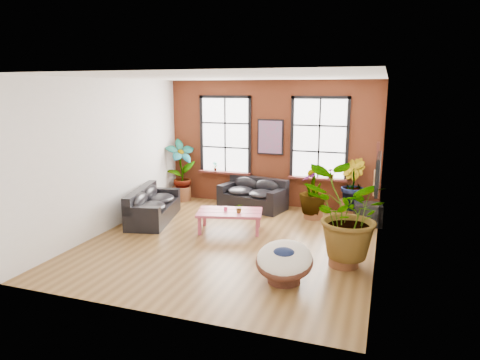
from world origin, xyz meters
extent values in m
cube|color=brown|center=(0.00, 0.00, -0.01)|extent=(6.00, 6.50, 0.02)
cube|color=white|center=(0.00, 0.00, 3.51)|extent=(6.00, 6.50, 0.02)
cube|color=#522213|center=(0.00, 3.26, 1.75)|extent=(6.00, 0.02, 3.50)
cube|color=silver|center=(0.00, -3.26, 1.75)|extent=(6.00, 0.02, 3.50)
cube|color=silver|center=(-3.01, 0.00, 1.75)|extent=(0.02, 6.50, 3.50)
cube|color=silver|center=(3.01, 0.00, 1.75)|extent=(0.02, 6.50, 3.50)
cube|color=white|center=(-1.35, 3.20, 1.95)|extent=(1.40, 0.02, 2.10)
cube|color=#3F1511|center=(-1.35, 3.13, 0.87)|extent=(1.60, 0.22, 0.06)
cube|color=white|center=(1.35, 3.20, 1.95)|extent=(1.40, 0.02, 2.10)
cube|color=#3F1511|center=(1.35, 3.13, 0.87)|extent=(1.60, 0.22, 0.06)
cube|color=black|center=(-0.35, 2.67, 0.21)|extent=(1.98, 1.30, 0.41)
cube|color=black|center=(-0.27, 2.99, 0.62)|extent=(1.82, 0.65, 0.42)
cube|color=black|center=(-1.13, 2.86, 0.52)|extent=(0.42, 0.91, 0.22)
cube|color=black|center=(0.43, 2.47, 0.52)|extent=(0.42, 0.91, 0.22)
ellipsoid|color=black|center=(-0.70, 2.70, 0.47)|extent=(0.92, 0.90, 0.24)
ellipsoid|color=black|center=(-0.64, 2.95, 0.62)|extent=(0.80, 0.41, 0.41)
ellipsoid|color=black|center=(-0.03, 2.53, 0.47)|extent=(0.92, 0.90, 0.24)
ellipsoid|color=black|center=(0.04, 2.78, 0.62)|extent=(0.80, 0.41, 0.41)
cube|color=black|center=(-2.37, 0.80, 0.20)|extent=(1.31, 2.21, 0.40)
cube|color=black|center=(-2.69, 0.73, 0.61)|extent=(0.68, 2.06, 0.41)
cube|color=black|center=(-2.16, -0.10, 0.51)|extent=(0.89, 0.40, 0.21)
cube|color=black|center=(-2.58, 1.70, 0.51)|extent=(0.89, 0.40, 0.21)
ellipsoid|color=black|center=(-2.23, 0.41, 0.46)|extent=(0.91, 1.04, 0.23)
ellipsoid|color=black|center=(-2.47, 0.35, 0.61)|extent=(0.43, 0.93, 0.40)
ellipsoid|color=black|center=(-2.41, 1.21, 0.46)|extent=(0.91, 1.04, 0.23)
ellipsoid|color=black|center=(-2.66, 1.15, 0.61)|extent=(0.43, 0.93, 0.40)
cube|color=#AA3D55|center=(-0.27, 0.66, 0.44)|extent=(1.64, 1.18, 0.06)
cube|color=#3F1511|center=(-0.24, 0.53, 0.48)|extent=(1.44, 0.37, 0.00)
cube|color=#3F1511|center=(-0.31, 0.80, 0.48)|extent=(1.44, 0.37, 0.00)
cube|color=#AA3D55|center=(-0.83, 0.18, 0.21)|extent=(0.09, 0.09, 0.41)
cube|color=#AA3D55|center=(0.45, 0.49, 0.21)|extent=(0.09, 0.09, 0.41)
cube|color=#AA3D55|center=(-0.99, 0.83, 0.21)|extent=(0.09, 0.09, 0.41)
cube|color=#AA3D55|center=(0.28, 1.15, 0.21)|extent=(0.09, 0.09, 0.41)
cylinder|color=#D83668|center=(-0.39, 0.69, 0.52)|extent=(0.10, 0.10, 0.10)
cylinder|color=#522A1D|center=(1.55, -1.57, 0.11)|extent=(0.60, 0.60, 0.23)
torus|color=#522A1D|center=(1.55, -1.57, 0.38)|extent=(1.05, 1.05, 0.45)
ellipsoid|color=#F0E2CF|center=(1.55, -1.57, 0.44)|extent=(1.01, 1.06, 0.61)
ellipsoid|color=#151F44|center=(1.56, -1.62, 0.55)|extent=(0.40, 0.33, 0.17)
cube|color=black|center=(0.00, 3.19, 1.95)|extent=(0.74, 0.04, 0.98)
cube|color=#0C7F8C|center=(0.00, 3.16, 1.95)|extent=(0.66, 0.02, 0.90)
cube|color=black|center=(2.95, 0.30, 1.65)|extent=(0.06, 1.25, 0.72)
cube|color=black|center=(2.92, 0.30, 1.65)|extent=(0.01, 1.15, 0.62)
cylinder|color=#B27F4C|center=(2.90, 1.35, 1.13)|extent=(0.09, 0.38, 0.38)
cylinder|color=#B27F4C|center=(2.90, 1.35, 1.38)|extent=(0.09, 0.30, 0.30)
cylinder|color=black|center=(2.90, 1.35, 1.13)|extent=(0.09, 0.11, 0.11)
cube|color=#3F1511|center=(2.90, 1.35, 1.75)|extent=(0.04, 0.05, 0.55)
cube|color=#3F1511|center=(2.90, 1.35, 2.07)|extent=(0.06, 0.06, 0.14)
cube|color=black|center=(2.75, 2.18, 0.27)|extent=(0.72, 0.62, 0.54)
cylinder|color=brown|center=(-2.62, 2.84, 0.21)|extent=(0.62, 0.62, 0.41)
cylinder|color=brown|center=(2.24, 3.01, 0.19)|extent=(0.55, 0.55, 0.38)
cylinder|color=brown|center=(2.45, -0.53, 0.21)|extent=(0.67, 0.67, 0.41)
cylinder|color=brown|center=(1.41, 2.30, 0.18)|extent=(0.61, 0.61, 0.36)
imported|color=#174712|center=(-2.61, 2.83, 0.99)|extent=(1.04, 1.05, 1.67)
imported|color=#174712|center=(2.27, 2.98, 0.83)|extent=(0.86, 0.93, 1.35)
imported|color=#174712|center=(2.44, -0.56, 1.01)|extent=(1.80, 1.66, 1.69)
imported|color=#174712|center=(1.37, 2.28, 0.75)|extent=(0.76, 0.76, 1.23)
imported|color=#174712|center=(-0.02, 0.60, 0.59)|extent=(0.23, 0.21, 0.22)
imported|color=#174712|center=(-1.65, 3.13, 1.04)|extent=(0.17, 0.17, 0.27)
imported|color=#174712|center=(1.70, 3.13, 1.04)|extent=(0.19, 0.19, 0.27)
camera|label=1|loc=(3.07, -8.29, 3.26)|focal=32.00mm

